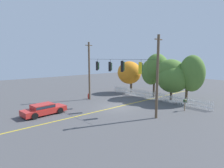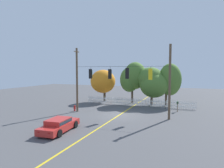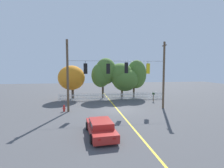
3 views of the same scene
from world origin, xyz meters
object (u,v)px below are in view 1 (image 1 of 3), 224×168
Objects in this scene: autumn_maple_near_fence at (130,72)px; traffic_signal_westbound_side at (123,66)px; traffic_signal_northbound_secondary at (110,67)px; traffic_signal_eastbound_side at (141,68)px; autumn_oak_far_east at (171,76)px; roadside_mailbox at (185,101)px; autumn_maple_far_west at (192,73)px; traffic_signal_southbound_primary at (98,66)px; fire_hydrant at (88,96)px; parked_car at (44,109)px; autumn_maple_mid at (155,69)px.

traffic_signal_westbound_side is at bearing -51.12° from autumn_maple_near_fence.
traffic_signal_eastbound_side is at bearing -0.01° from traffic_signal_northbound_secondary.
autumn_oak_far_east reaches higher than roadside_mailbox.
traffic_signal_northbound_secondary reaches higher than autumn_maple_near_fence.
traffic_signal_southbound_primary is at bearing -134.20° from autumn_maple_far_west.
autumn_maple_near_fence is at bearing 162.59° from roadside_mailbox.
autumn_oak_far_east is 11.97m from fire_hydrant.
traffic_signal_northbound_secondary and traffic_signal_eastbound_side have the same top height.
fire_hydrant is 13.19m from roadside_mailbox.
roadside_mailbox is (11.98, -3.76, -2.37)m from autumn_maple_near_fence.
autumn_maple_far_west is (2.47, 0.77, 0.47)m from autumn_oak_far_east.
autumn_maple_near_fence is at bearing 100.41° from parked_car.
traffic_signal_northbound_secondary is at bearing -93.42° from autumn_maple_mid.
traffic_signal_westbound_side is 0.23× the size of autumn_maple_far_west.
traffic_signal_eastbound_side is 1.12× the size of roadside_mailbox.
autumn_oak_far_east is (6.05, 7.98, -1.37)m from traffic_signal_southbound_primary.
autumn_maple_mid is at bearing 86.58° from traffic_signal_northbound_secondary.
parked_car is at bearing -97.50° from autumn_maple_mid.
autumn_maple_far_west is (5.96, 8.76, -0.90)m from traffic_signal_northbound_secondary.
autumn_maple_far_west reaches higher than roadside_mailbox.
traffic_signal_westbound_side is 0.25× the size of autumn_oak_far_east.
traffic_signal_northbound_secondary is at bearing 78.24° from parked_car.
autumn_maple_far_west is at bearing 108.93° from roadside_mailbox.
traffic_signal_westbound_side reaches higher than autumn_maple_near_fence.
traffic_signal_southbound_primary is 10.11m from autumn_oak_far_east.
autumn_maple_mid reaches higher than traffic_signal_westbound_side.
traffic_signal_northbound_secondary is 1.03× the size of traffic_signal_westbound_side.
traffic_signal_northbound_secondary is at bearing -148.30° from roadside_mailbox.
traffic_signal_southbound_primary reaches higher than autumn_maple_near_fence.
parked_car is (-2.12, -16.14, -3.55)m from autumn_maple_mid.
autumn_maple_mid is 10.58m from fire_hydrant.
autumn_maple_near_fence is at bearing 138.32° from traffic_signal_eastbound_side.
autumn_maple_mid is at bearing 82.50° from parked_car.
traffic_signal_westbound_side and traffic_signal_eastbound_side have the same top height.
traffic_signal_eastbound_side is 0.32× the size of parked_car.
fire_hydrant is at bearing 113.05° from parked_car.
autumn_maple_near_fence is 16.65m from parked_car.
autumn_maple_mid reaches higher than autumn_maple_far_west.
traffic_signal_northbound_secondary is at bearing 0.00° from traffic_signal_southbound_primary.
autumn_maple_near_fence is 8.09m from autumn_oak_far_east.
traffic_signal_westbound_side is (4.68, -0.00, 0.09)m from traffic_signal_southbound_primary.
traffic_signal_northbound_secondary is 1.11× the size of roadside_mailbox.
autumn_oak_far_east reaches higher than autumn_maple_near_fence.
traffic_signal_northbound_secondary is 0.23× the size of autumn_maple_far_west.
traffic_signal_eastbound_side reaches higher than fire_hydrant.
autumn_maple_mid is at bearing 56.12° from fire_hydrant.
parked_car is at bearing -115.65° from traffic_signal_westbound_side.
traffic_signal_northbound_secondary is 0.99× the size of traffic_signal_eastbound_side.
traffic_signal_southbound_primary is at bearing 96.81° from parked_car.
traffic_signal_eastbound_side is 9.39m from autumn_maple_mid.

